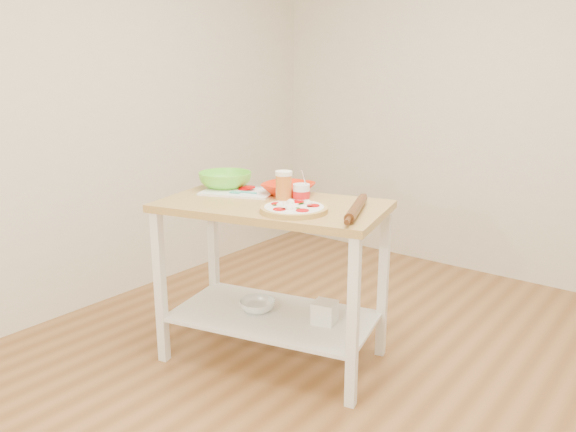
% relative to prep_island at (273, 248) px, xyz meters
% --- Properties ---
extents(room_shell, '(4.04, 4.54, 2.74)m').
position_rel_prep_island_xyz_m(room_shell, '(0.55, -0.17, 0.70)').
color(room_shell, olive).
rests_on(room_shell, ground).
extents(prep_island, '(1.30, 0.91, 0.90)m').
position_rel_prep_island_xyz_m(prep_island, '(0.00, 0.00, 0.00)').
color(prep_island, '#B08A48').
rests_on(prep_island, ground).
extents(pizza, '(0.34, 0.34, 0.05)m').
position_rel_prep_island_xyz_m(pizza, '(0.21, -0.08, 0.27)').
color(pizza, tan).
rests_on(pizza, prep_island).
extents(cutting_board, '(0.48, 0.43, 0.04)m').
position_rel_prep_island_xyz_m(cutting_board, '(-0.31, 0.09, 0.26)').
color(cutting_board, white).
rests_on(cutting_board, prep_island).
extents(spatula, '(0.15, 0.08, 0.01)m').
position_rel_prep_island_xyz_m(spatula, '(-0.24, 0.03, 0.27)').
color(spatula, '#3EB19F').
rests_on(spatula, cutting_board).
extents(knife, '(0.26, 0.10, 0.01)m').
position_rel_prep_island_xyz_m(knife, '(-0.42, 0.17, 0.27)').
color(knife, silver).
rests_on(knife, cutting_board).
extents(orange_bowl, '(0.31, 0.31, 0.07)m').
position_rel_prep_island_xyz_m(orange_bowl, '(-0.05, 0.20, 0.28)').
color(orange_bowl, red).
rests_on(orange_bowl, prep_island).
extents(green_bowl, '(0.36, 0.36, 0.10)m').
position_rel_prep_island_xyz_m(green_bowl, '(-0.44, 0.11, 0.30)').
color(green_bowl, '#69D935').
rests_on(green_bowl, prep_island).
extents(beer_pint, '(0.09, 0.09, 0.17)m').
position_rel_prep_island_xyz_m(beer_pint, '(0.07, 0.01, 0.34)').
color(beer_pint, '#C46C26').
rests_on(beer_pint, prep_island).
extents(yogurt_tub, '(0.09, 0.09, 0.19)m').
position_rel_prep_island_xyz_m(yogurt_tub, '(0.14, 0.06, 0.30)').
color(yogurt_tub, white).
rests_on(yogurt_tub, prep_island).
extents(rolling_pin, '(0.21, 0.41, 0.05)m').
position_rel_prep_island_xyz_m(rolling_pin, '(0.47, 0.08, 0.28)').
color(rolling_pin, '#552D13').
rests_on(rolling_pin, prep_island).
extents(shelf_glass_bowl, '(0.25, 0.25, 0.06)m').
position_rel_prep_island_xyz_m(shelf_glass_bowl, '(-0.10, -0.02, -0.36)').
color(shelf_glass_bowl, silver).
rests_on(shelf_glass_bowl, prep_island).
extents(shelf_bin, '(0.14, 0.14, 0.12)m').
position_rel_prep_island_xyz_m(shelf_bin, '(0.28, 0.09, -0.33)').
color(shelf_bin, white).
rests_on(shelf_bin, prep_island).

